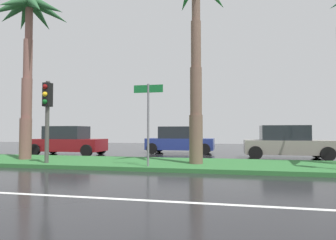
{
  "coord_description": "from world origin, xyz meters",
  "views": [
    {
      "loc": [
        1.76,
        -3.72,
        1.41
      ],
      "look_at": [
        -1.35,
        10.57,
        1.99
      ],
      "focal_mm": 30.93,
      "sensor_mm": 36.0,
      "label": 1
    }
  ],
  "objects": [
    {
      "name": "palm_tree_mid_left",
      "position": [
        -7.55,
        8.07,
        6.45
      ],
      "size": [
        3.74,
        3.68,
        7.98
      ],
      "color": "brown",
      "rests_on": "median_strip"
    },
    {
      "name": "near_lane_divider_stripe",
      "position": [
        0.0,
        2.0,
        0.0
      ],
      "size": [
        81.0,
        0.14,
        0.01
      ],
      "primitive_type": "cube",
      "color": "white",
      "rests_on": "ground_plane"
    },
    {
      "name": "street_name_sign",
      "position": [
        -1.18,
        6.4,
        2.08
      ],
      "size": [
        1.1,
        0.08,
        3.0
      ],
      "color": "slate",
      "rests_on": "median_strip"
    },
    {
      "name": "ground_plane",
      "position": [
        0.0,
        9.0,
        -0.05
      ],
      "size": [
        90.0,
        42.0,
        0.1
      ],
      "primitive_type": "cube",
      "color": "black"
    },
    {
      "name": "median_strip",
      "position": [
        0.0,
        8.0,
        0.07
      ],
      "size": [
        85.5,
        4.0,
        0.15
      ],
      "primitive_type": "cube",
      "color": "#2D6B33",
      "rests_on": "ground_plane"
    },
    {
      "name": "car_in_traffic_second",
      "position": [
        -1.49,
        14.75,
        0.83
      ],
      "size": [
        4.3,
        2.02,
        1.72
      ],
      "color": "navy",
      "rests_on": "ground_plane"
    },
    {
      "name": "palm_tree_centre_left",
      "position": [
        0.42,
        7.77,
        6.46
      ],
      "size": [
        3.83,
        3.75,
        8.16
      ],
      "color": "brown",
      "rests_on": "median_strip"
    },
    {
      "name": "car_in_traffic_third",
      "position": [
        4.56,
        12.22,
        0.83
      ],
      "size": [
        4.3,
        2.02,
        1.72
      ],
      "color": "gray",
      "rests_on": "ground_plane"
    },
    {
      "name": "car_in_traffic_leading",
      "position": [
        -7.83,
        12.04,
        0.83
      ],
      "size": [
        4.3,
        2.02,
        1.72
      ],
      "color": "maroon",
      "rests_on": "ground_plane"
    },
    {
      "name": "traffic_signal_median_left",
      "position": [
        -5.48,
        6.6,
        2.42
      ],
      "size": [
        0.28,
        0.43,
        3.29
      ],
      "color": "#4C4C47",
      "rests_on": "median_strip"
    }
  ]
}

